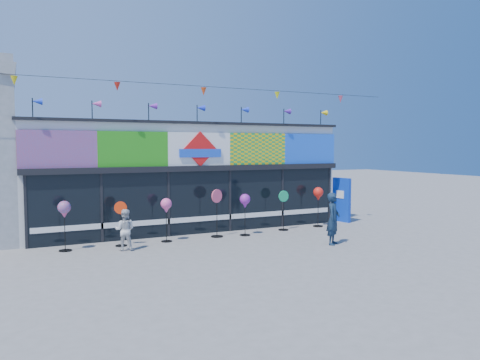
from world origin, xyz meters
TOP-DOWN VIEW (x-y plane):
  - ground at (0.00, 0.00)m, footprint 80.00×80.00m
  - kite_shop at (0.00, 5.94)m, footprint 16.00×5.70m
  - blue_sign at (6.43, 3.38)m, footprint 0.28×0.94m
  - spinner_0 at (-4.75, 2.53)m, footprint 0.39×0.39m
  - spinner_1 at (-3.07, 2.50)m, footprint 0.39×0.37m
  - spinner_2 at (-1.55, 2.53)m, footprint 0.37×0.37m
  - spinner_3 at (0.30, 2.56)m, footprint 0.46×0.43m
  - spinner_4 at (1.32, 2.37)m, footprint 0.38×0.38m
  - spinner_5 at (3.11, 2.67)m, footprint 0.43×0.39m
  - spinner_6 at (4.79, 2.78)m, footprint 0.40×0.40m
  - adult_man at (3.18, -0.30)m, footprint 0.73×0.70m
  - child at (-3.09, 1.83)m, footprint 0.71×0.58m

SIDE VIEW (x-z plane):
  - ground at x=0.00m, z-range 0.00..0.00m
  - child at x=-3.09m, z-range 0.00..1.28m
  - spinner_1 at x=-3.07m, z-range 0.04..1.48m
  - spinner_5 at x=3.11m, z-range 0.04..1.56m
  - adult_man at x=3.18m, z-range 0.00..1.69m
  - spinner_3 at x=0.30m, z-range 0.05..1.74m
  - blue_sign at x=6.43m, z-range 0.00..1.87m
  - spinner_2 at x=-1.55m, z-range 0.44..1.91m
  - spinner_4 at x=1.32m, z-range 0.45..1.95m
  - spinner_0 at x=-4.75m, z-range 0.46..2.00m
  - spinner_6 at x=4.79m, z-range 0.47..2.05m
  - kite_shop at x=0.00m, z-range -0.61..4.70m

